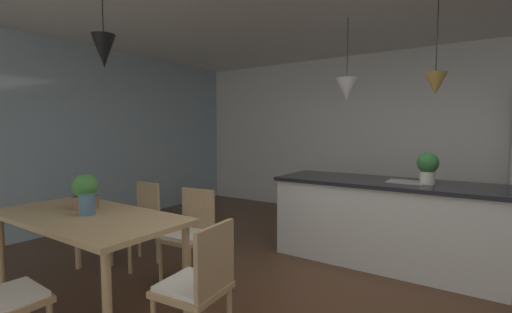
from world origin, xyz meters
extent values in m
cube|color=#4C301E|center=(0.00, 0.00, -0.02)|extent=(10.00, 8.40, 0.04)
cube|color=white|center=(0.00, 3.26, 1.35)|extent=(10.00, 0.12, 2.70)
cube|color=#9EB7C6|center=(-4.06, 0.00, 1.35)|extent=(0.06, 8.40, 2.70)
cube|color=tan|center=(-1.79, -1.08, 0.73)|extent=(1.74, 0.84, 0.04)
cylinder|color=tan|center=(-2.58, -0.74, 0.37)|extent=(0.06, 0.06, 0.73)
cylinder|color=tan|center=(-1.00, -0.74, 0.37)|extent=(0.06, 0.06, 0.73)
cylinder|color=tan|center=(-2.58, -1.42, 0.37)|extent=(0.06, 0.06, 0.73)
cylinder|color=tan|center=(-1.00, -1.42, 0.37)|extent=(0.06, 0.06, 0.73)
cube|color=tan|center=(-1.40, -1.82, 0.43)|extent=(0.42, 0.42, 0.04)
cube|color=white|center=(-1.40, -1.82, 0.47)|extent=(0.37, 0.37, 0.03)
cube|color=tan|center=(-2.18, -0.34, 0.43)|extent=(0.42, 0.42, 0.04)
cube|color=white|center=(-2.18, -0.34, 0.47)|extent=(0.38, 0.38, 0.03)
cube|color=tan|center=(-2.17, -0.16, 0.66)|extent=(0.38, 0.05, 0.42)
cylinder|color=tan|center=(-2.02, -0.52, 0.21)|extent=(0.04, 0.04, 0.41)
cylinder|color=tan|center=(-2.36, -0.50, 0.21)|extent=(0.04, 0.04, 0.41)
cylinder|color=tan|center=(-2.00, -0.18, 0.21)|extent=(0.04, 0.04, 0.41)
cylinder|color=tan|center=(-2.34, -0.16, 0.21)|extent=(0.04, 0.04, 0.41)
cube|color=tan|center=(-1.40, -0.34, 0.43)|extent=(0.44, 0.44, 0.04)
cube|color=white|center=(-1.40, -0.34, 0.47)|extent=(0.39, 0.39, 0.03)
cube|color=tan|center=(-1.42, -0.16, 0.66)|extent=(0.38, 0.07, 0.42)
cylinder|color=tan|center=(-1.21, -0.49, 0.21)|extent=(0.04, 0.04, 0.41)
cylinder|color=tan|center=(-1.55, -0.52, 0.21)|extent=(0.04, 0.04, 0.41)
cylinder|color=tan|center=(-1.25, -0.15, 0.21)|extent=(0.04, 0.04, 0.41)
cylinder|color=tan|center=(-1.58, -0.19, 0.21)|extent=(0.04, 0.04, 0.41)
cube|color=tan|center=(-0.60, -1.08, 0.43)|extent=(0.44, 0.44, 0.04)
cube|color=white|center=(-0.60, -1.08, 0.47)|extent=(0.39, 0.39, 0.03)
cube|color=tan|center=(-0.42, -1.06, 0.66)|extent=(0.07, 0.38, 0.42)
cylinder|color=tan|center=(-0.79, -0.93, 0.21)|extent=(0.04, 0.04, 0.41)
cube|color=silver|center=(0.02, 1.22, 0.44)|extent=(2.24, 0.78, 0.88)
cube|color=black|center=(0.02, 1.22, 0.88)|extent=(2.30, 0.84, 0.04)
cube|color=gray|center=(0.23, 1.22, 0.91)|extent=(0.36, 0.30, 0.01)
cylinder|color=black|center=(-1.67, -0.95, 2.46)|extent=(0.01, 0.01, 0.49)
cone|color=black|center=(-1.67, -0.95, 2.08)|extent=(0.19, 0.19, 0.26)
cylinder|color=black|center=(-0.42, 1.22, 2.37)|extent=(0.01, 0.01, 0.67)
cone|color=#B7B7B7|center=(-0.42, 1.22, 1.91)|extent=(0.24, 0.24, 0.25)
cylinder|color=black|center=(0.47, 1.22, 2.35)|extent=(0.01, 0.01, 0.69)
cone|color=olive|center=(0.47, 1.22, 1.90)|extent=(0.21, 0.21, 0.22)
cylinder|color=beige|center=(0.43, 1.22, 0.96)|extent=(0.14, 0.14, 0.13)
sphere|color=#2D6B33|center=(0.43, 1.22, 1.11)|extent=(0.21, 0.21, 0.21)
cylinder|color=#8C664C|center=(-2.01, -0.96, 0.81)|extent=(0.22, 0.22, 0.11)
sphere|color=#478C42|center=(-2.01, -0.96, 0.95)|extent=(0.21, 0.21, 0.21)
cylinder|color=slate|center=(-1.77, -1.09, 0.84)|extent=(0.12, 0.12, 0.17)
camera|label=1|loc=(0.93, -2.63, 1.44)|focal=24.29mm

